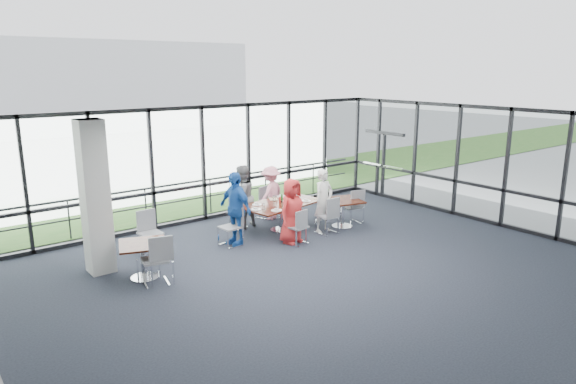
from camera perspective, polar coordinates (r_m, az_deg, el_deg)
floor at (r=10.87m, az=3.95°, el=-9.07°), size 12.00×10.00×0.02m
ceiling at (r=10.08m, az=4.25°, el=8.03°), size 12.00×10.00×0.04m
curtain_wall_back at (r=14.37m, az=-9.40°, el=3.11°), size 12.00×0.10×3.20m
curtain_wall_right at (r=14.97m, az=21.43°, el=2.77°), size 0.10×10.00×3.20m
exit_door at (r=17.24m, az=10.55°, el=2.94°), size 0.12×1.60×2.10m
structural_column at (r=11.18m, az=-20.65°, el=-0.59°), size 0.50×0.50×3.20m
apron at (r=19.15m, az=-16.46°, el=0.39°), size 80.00×70.00×0.02m
grass_strip at (r=17.34m, az=-13.99°, el=-0.70°), size 80.00×5.00×0.01m
hangar_main at (r=40.88m, az=-23.24°, el=10.89°), size 24.00×10.00×6.00m
guard_rail at (r=15.12m, az=-10.34°, el=-0.68°), size 12.00×0.06×0.06m
main_table at (r=13.41m, az=-0.79°, el=-1.66°), size 2.32×1.52×0.75m
side_table_left at (r=10.79m, az=-15.82°, el=-6.05°), size 1.16×1.16×0.75m
side_table_right at (r=13.80m, az=6.09°, el=-1.29°), size 1.14×1.14×0.75m
diner_near_left at (r=12.44m, az=0.42°, el=-2.12°), size 0.87×0.66×1.60m
diner_near_right at (r=13.32m, az=3.98°, el=-0.97°), size 0.64×0.49×1.66m
diner_far_left at (r=13.64m, az=-5.16°, el=-0.55°), size 0.91×0.66×1.70m
diner_far_right at (r=14.42m, az=-1.93°, el=-0.10°), size 1.10×0.83×1.52m
diner_end at (r=12.37m, az=-5.88°, el=-1.82°), size 0.71×1.12×1.80m
chair_main_nl at (r=12.44m, az=1.05°, el=-3.90°), size 0.48×0.48×0.86m
chair_main_nr at (r=13.24m, az=4.39°, el=-2.64°), size 0.48×0.48×0.95m
chair_main_fl at (r=13.74m, az=-5.75°, el=-2.17°), size 0.55×0.55×0.91m
chair_main_fr at (r=14.64m, az=-2.56°, el=-1.25°), size 0.52×0.52×0.84m
chair_main_end at (r=12.39m, az=-6.43°, el=-3.91°), size 0.49×0.49×0.93m
chair_spare_la at (r=10.50m, az=-14.58°, el=-7.33°), size 0.59×0.59×1.00m
chair_spare_lb at (r=12.19m, az=-15.03°, el=-4.48°), size 0.49×0.49×0.98m
chair_spare_r at (r=14.17m, az=7.03°, el=-1.65°), size 0.55×0.55×0.94m
plate_nl at (r=12.65m, az=-1.28°, el=-2.06°), size 0.27×0.27×0.01m
plate_nr at (r=13.58m, az=2.05°, el=-0.97°), size 0.26×0.26×0.01m
plate_fl at (r=13.21m, az=-3.47°, el=-1.41°), size 0.25×0.25×0.01m
plate_fr at (r=14.00m, az=-0.72°, el=-0.52°), size 0.27×0.27×0.01m
plate_end at (r=12.77m, az=-3.59°, el=-1.94°), size 0.26×0.26×0.01m
tumbler_a at (r=13.02m, az=-0.51°, el=-1.32°), size 0.07×0.07×0.14m
tumbler_b at (r=13.43m, az=0.69°, el=-0.89°), size 0.06×0.06×0.13m
tumbler_c at (r=13.53m, az=-1.54°, el=-0.73°), size 0.08×0.08×0.15m
tumbler_d at (r=12.77m, az=-2.75°, el=-1.63°), size 0.07×0.07×0.14m
menu_a at (r=12.97m, az=0.02°, el=-1.69°), size 0.33×0.29×0.00m
menu_b at (r=13.83m, az=2.98°, el=-0.73°), size 0.29×0.23×0.00m
menu_c at (r=13.78m, az=-1.63°, el=-0.77°), size 0.34×0.38×0.00m
condiment_caddy at (r=13.47m, az=-0.65°, el=-1.03°), size 0.10×0.07×0.04m
ketchup_bottle at (r=13.33m, az=-0.91°, el=-0.88°), size 0.06×0.06×0.18m
green_bottle at (r=13.49m, az=-0.68°, el=-0.65°), size 0.05×0.05×0.20m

